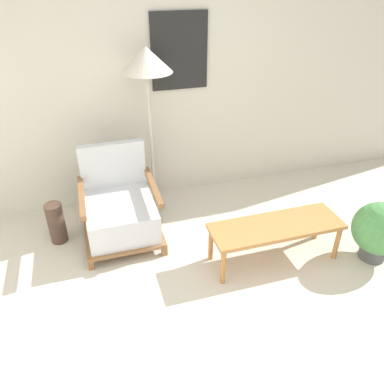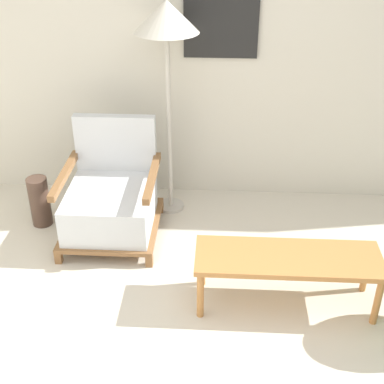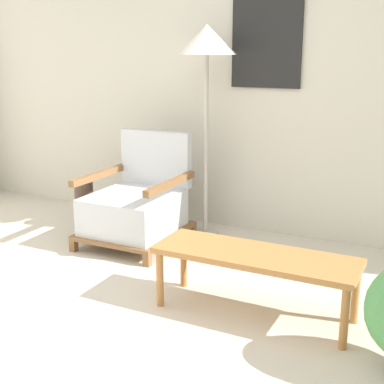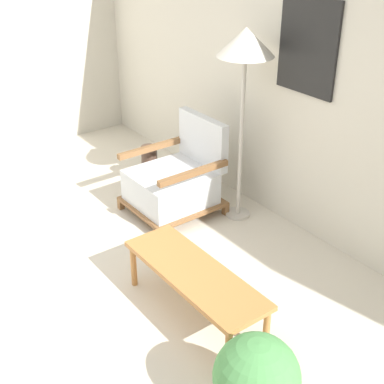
# 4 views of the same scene
# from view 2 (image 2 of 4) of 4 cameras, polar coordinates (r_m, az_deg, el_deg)

# --- Properties ---
(wall_back) EXTENTS (8.00, 0.09, 2.70)m
(wall_back) POSITION_cam_2_polar(r_m,az_deg,el_deg) (4.24, 0.96, 16.45)
(wall_back) COLOR beige
(wall_back) RESTS_ON ground_plane
(armchair) EXTENTS (0.70, 0.76, 0.85)m
(armchair) POSITION_cam_2_polar(r_m,az_deg,el_deg) (4.05, -8.60, -0.82)
(armchair) COLOR brown
(armchair) RESTS_ON ground_plane
(floor_lamp) EXTENTS (0.46, 0.46, 1.67)m
(floor_lamp) POSITION_cam_2_polar(r_m,az_deg,el_deg) (3.90, -2.71, 17.29)
(floor_lamp) COLOR #B7B2A8
(floor_lamp) RESTS_ON ground_plane
(coffee_table) EXTENTS (1.15, 0.39, 0.37)m
(coffee_table) POSITION_cam_2_polar(r_m,az_deg,el_deg) (3.39, 10.21, -7.33)
(coffee_table) COLOR #B2753D
(coffee_table) RESTS_ON ground_plane
(vase) EXTENTS (0.16, 0.16, 0.40)m
(vase) POSITION_cam_2_polar(r_m,az_deg,el_deg) (4.33, -15.94, -0.97)
(vase) COLOR #473328
(vase) RESTS_ON ground_plane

